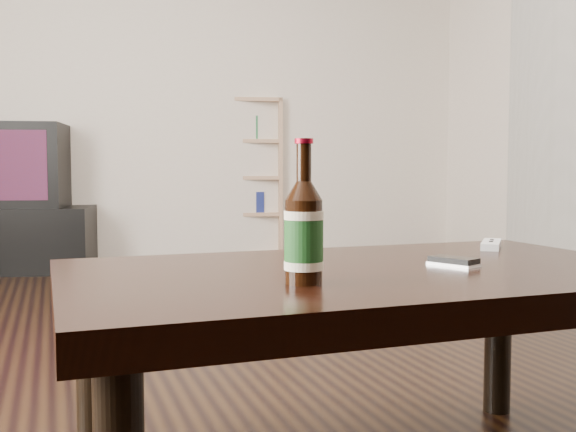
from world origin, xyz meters
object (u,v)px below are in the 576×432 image
object	(u,v)px
bookshelf	(238,174)
beer_bottle	(304,233)
coffee_table	(369,297)
tv	(7,165)
remote	(491,244)
tv_stand	(9,239)
phone	(454,262)

from	to	relation	value
bookshelf	beer_bottle	bearing A→B (deg)	-90.45
coffee_table	beer_bottle	distance (m)	0.28
beer_bottle	tv	bearing A→B (deg)	100.86
bookshelf	remote	world-z (taller)	bookshelf
tv_stand	phone	bearing A→B (deg)	-61.45
phone	remote	distance (m)	0.37
bookshelf	tv_stand	bearing A→B (deg)	-156.08
tv_stand	phone	size ratio (longest dim) A/B	9.11
coffee_table	beer_bottle	world-z (taller)	beer_bottle
bookshelf	beer_bottle	distance (m)	4.11
tv_stand	tv	size ratio (longest dim) A/B	1.31
beer_bottle	remote	xyz separation A→B (m)	(0.66, 0.35, -0.08)
phone	beer_bottle	bearing A→B (deg)	171.12
coffee_table	beer_bottle	xyz separation A→B (m)	(-0.20, -0.13, 0.15)
beer_bottle	bookshelf	bearing A→B (deg)	76.57
beer_bottle	remote	world-z (taller)	beer_bottle
tv_stand	tv	bearing A→B (deg)	-90.00
bookshelf	phone	bearing A→B (deg)	-85.34
coffee_table	phone	distance (m)	0.20
tv_stand	beer_bottle	size ratio (longest dim) A/B	4.08
bookshelf	beer_bottle	world-z (taller)	bookshelf
bookshelf	coffee_table	distance (m)	3.94
tv	tv_stand	bearing A→B (deg)	90.00
tv_stand	beer_bottle	distance (m)	3.76
tv_stand	phone	distance (m)	3.74
beer_bottle	coffee_table	bearing A→B (deg)	33.97
bookshelf	phone	distance (m)	3.93
tv	remote	xyz separation A→B (m)	(1.36, -3.32, -0.22)
remote	beer_bottle	bearing A→B (deg)	-112.66
beer_bottle	remote	bearing A→B (deg)	28.13
tv_stand	coffee_table	world-z (taller)	coffee_table
beer_bottle	phone	size ratio (longest dim) A/B	2.23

